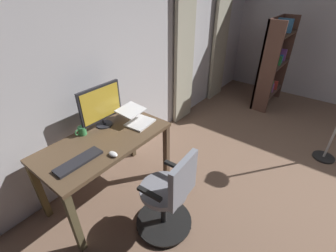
{
  "coord_description": "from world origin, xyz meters",
  "views": [
    {
      "loc": [
        2.62,
        -0.7,
        2.11
      ],
      "look_at": [
        1.23,
        -1.78,
        1.01
      ],
      "focal_mm": 24.8,
      "sensor_mm": 36.0,
      "label": 1
    }
  ],
  "objects_px": {
    "computer_keyboard": "(79,161)",
    "bookshelf": "(272,62)",
    "mug_tea": "(82,131)",
    "laptop": "(137,118)",
    "computer_monitor": "(101,105)",
    "office_chair": "(169,197)",
    "computer_mouse": "(113,154)",
    "desk": "(106,148)"
  },
  "relations": [
    {
      "from": "computer_monitor",
      "to": "computer_keyboard",
      "type": "distance_m",
      "value": 0.68
    },
    {
      "from": "office_chair",
      "to": "computer_mouse",
      "type": "relative_size",
      "value": 9.29
    },
    {
      "from": "computer_monitor",
      "to": "mug_tea",
      "type": "height_order",
      "value": "computer_monitor"
    },
    {
      "from": "computer_monitor",
      "to": "mug_tea",
      "type": "relative_size",
      "value": 4.07
    },
    {
      "from": "computer_keyboard",
      "to": "bookshelf",
      "type": "height_order",
      "value": "bookshelf"
    },
    {
      "from": "mug_tea",
      "to": "computer_keyboard",
      "type": "bearing_deg",
      "value": 51.14
    },
    {
      "from": "laptop",
      "to": "mug_tea",
      "type": "height_order",
      "value": "laptop"
    },
    {
      "from": "desk",
      "to": "laptop",
      "type": "relative_size",
      "value": 3.51
    },
    {
      "from": "office_chair",
      "to": "computer_keyboard",
      "type": "relative_size",
      "value": 2.15
    },
    {
      "from": "computer_mouse",
      "to": "office_chair",
      "type": "bearing_deg",
      "value": 106.38
    },
    {
      "from": "desk",
      "to": "laptop",
      "type": "distance_m",
      "value": 0.47
    },
    {
      "from": "mug_tea",
      "to": "laptop",
      "type": "bearing_deg",
      "value": 152.08
    },
    {
      "from": "computer_mouse",
      "to": "mug_tea",
      "type": "relative_size",
      "value": 0.8
    },
    {
      "from": "desk",
      "to": "laptop",
      "type": "xyz_separation_m",
      "value": [
        -0.44,
        0.03,
        0.16
      ]
    },
    {
      "from": "computer_monitor",
      "to": "computer_keyboard",
      "type": "height_order",
      "value": "computer_monitor"
    },
    {
      "from": "laptop",
      "to": "bookshelf",
      "type": "distance_m",
      "value": 3.09
    },
    {
      "from": "computer_keyboard",
      "to": "mug_tea",
      "type": "xyz_separation_m",
      "value": [
        -0.28,
        -0.35,
        0.03
      ]
    },
    {
      "from": "mug_tea",
      "to": "bookshelf",
      "type": "distance_m",
      "value": 3.66
    },
    {
      "from": "computer_keyboard",
      "to": "mug_tea",
      "type": "height_order",
      "value": "mug_tea"
    },
    {
      "from": "computer_mouse",
      "to": "bookshelf",
      "type": "relative_size",
      "value": 0.06
    },
    {
      "from": "office_chair",
      "to": "computer_keyboard",
      "type": "height_order",
      "value": "office_chair"
    },
    {
      "from": "desk",
      "to": "computer_keyboard",
      "type": "bearing_deg",
      "value": 15.73
    },
    {
      "from": "computer_mouse",
      "to": "mug_tea",
      "type": "bearing_deg",
      "value": -93.95
    },
    {
      "from": "office_chair",
      "to": "bookshelf",
      "type": "xyz_separation_m",
      "value": [
        -3.45,
        -0.22,
        0.39
      ]
    },
    {
      "from": "office_chair",
      "to": "laptop",
      "type": "distance_m",
      "value": 0.95
    },
    {
      "from": "computer_monitor",
      "to": "computer_keyboard",
      "type": "xyz_separation_m",
      "value": [
        0.54,
        0.32,
        -0.24
      ]
    },
    {
      "from": "office_chair",
      "to": "laptop",
      "type": "bearing_deg",
      "value": 58.64
    },
    {
      "from": "laptop",
      "to": "mug_tea",
      "type": "bearing_deg",
      "value": -33.71
    },
    {
      "from": "office_chair",
      "to": "computer_mouse",
      "type": "bearing_deg",
      "value": 102.78
    },
    {
      "from": "laptop",
      "to": "computer_keyboard",
      "type": "bearing_deg",
      "value": -0.5
    },
    {
      "from": "laptop",
      "to": "bookshelf",
      "type": "relative_size",
      "value": 0.24
    },
    {
      "from": "computer_monitor",
      "to": "bookshelf",
      "type": "relative_size",
      "value": 0.32
    },
    {
      "from": "computer_monitor",
      "to": "laptop",
      "type": "distance_m",
      "value": 0.41
    },
    {
      "from": "desk",
      "to": "computer_keyboard",
      "type": "relative_size",
      "value": 3.1
    },
    {
      "from": "mug_tea",
      "to": "computer_monitor",
      "type": "bearing_deg",
      "value": 174.19
    },
    {
      "from": "computer_keyboard",
      "to": "laptop",
      "type": "bearing_deg",
      "value": -174.71
    },
    {
      "from": "laptop",
      "to": "computer_mouse",
      "type": "xyz_separation_m",
      "value": [
        0.56,
        0.24,
        -0.04
      ]
    },
    {
      "from": "desk",
      "to": "computer_mouse",
      "type": "height_order",
      "value": "computer_mouse"
    },
    {
      "from": "computer_monitor",
      "to": "laptop",
      "type": "xyz_separation_m",
      "value": [
        -0.26,
        0.25,
        -0.19
      ]
    },
    {
      "from": "computer_monitor",
      "to": "computer_mouse",
      "type": "height_order",
      "value": "computer_monitor"
    },
    {
      "from": "office_chair",
      "to": "bookshelf",
      "type": "height_order",
      "value": "bookshelf"
    },
    {
      "from": "office_chair",
      "to": "computer_monitor",
      "type": "relative_size",
      "value": 1.82
    }
  ]
}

